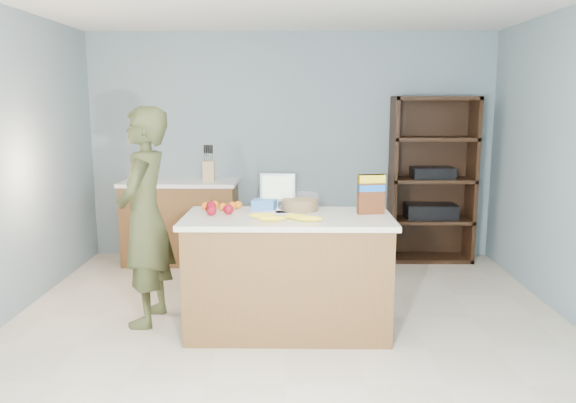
{
  "coord_description": "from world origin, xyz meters",
  "views": [
    {
      "loc": [
        0.06,
        -3.81,
        1.74
      ],
      "look_at": [
        0.0,
        0.35,
        1.0
      ],
      "focal_mm": 35.0,
      "sensor_mm": 36.0,
      "label": 1
    }
  ],
  "objects_px": {
    "cereal_box": "(371,191)",
    "person": "(145,217)",
    "counter_peninsula": "(288,278)",
    "shelving_unit": "(431,182)",
    "tv": "(278,189)"
  },
  "relations": [
    {
      "from": "counter_peninsula",
      "to": "cereal_box",
      "type": "relative_size",
      "value": 5.2
    },
    {
      "from": "counter_peninsula",
      "to": "tv",
      "type": "bearing_deg",
      "value": 105.9
    },
    {
      "from": "person",
      "to": "tv",
      "type": "height_order",
      "value": "person"
    },
    {
      "from": "cereal_box",
      "to": "tv",
      "type": "bearing_deg",
      "value": 163.36
    },
    {
      "from": "tv",
      "to": "cereal_box",
      "type": "height_order",
      "value": "cereal_box"
    },
    {
      "from": "person",
      "to": "cereal_box",
      "type": "height_order",
      "value": "person"
    },
    {
      "from": "shelving_unit",
      "to": "person",
      "type": "xyz_separation_m",
      "value": [
        -2.67,
        -1.89,
        -0.01
      ]
    },
    {
      "from": "cereal_box",
      "to": "person",
      "type": "bearing_deg",
      "value": 177.82
    },
    {
      "from": "person",
      "to": "tv",
      "type": "distance_m",
      "value": 1.06
    },
    {
      "from": "shelving_unit",
      "to": "counter_peninsula",
      "type": "bearing_deg",
      "value": -127.11
    },
    {
      "from": "person",
      "to": "tv",
      "type": "xyz_separation_m",
      "value": [
        1.03,
        0.15,
        0.2
      ]
    },
    {
      "from": "person",
      "to": "tv",
      "type": "bearing_deg",
      "value": 101.61
    },
    {
      "from": "person",
      "to": "counter_peninsula",
      "type": "bearing_deg",
      "value": 85.62
    },
    {
      "from": "counter_peninsula",
      "to": "tv",
      "type": "relative_size",
      "value": 5.53
    },
    {
      "from": "counter_peninsula",
      "to": "shelving_unit",
      "type": "xyz_separation_m",
      "value": [
        1.55,
        2.05,
        0.45
      ]
    }
  ]
}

